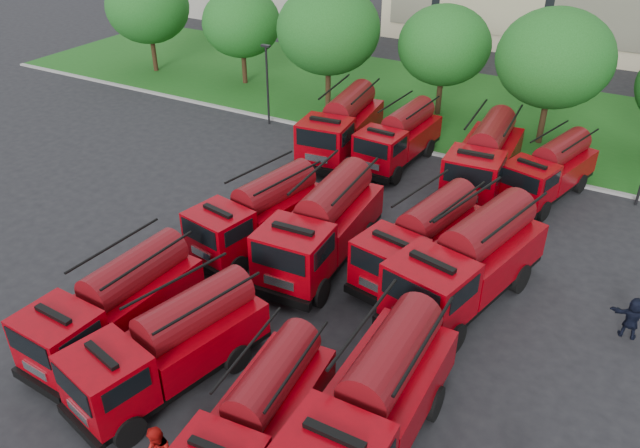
# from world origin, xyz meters

# --- Properties ---
(ground) EXTENTS (140.00, 140.00, 0.00)m
(ground) POSITION_xyz_m (0.00, 0.00, 0.00)
(ground) COLOR black
(ground) RESTS_ON ground
(lawn) EXTENTS (70.00, 16.00, 0.12)m
(lawn) POSITION_xyz_m (0.00, 26.00, 0.06)
(lawn) COLOR #185316
(lawn) RESTS_ON ground
(curb) EXTENTS (70.00, 0.30, 0.14)m
(curb) POSITION_xyz_m (0.00, 17.90, 0.07)
(curb) COLOR gray
(curb) RESTS_ON ground
(tree_0) EXTENTS (6.30, 6.30, 7.70)m
(tree_0) POSITION_xyz_m (-24.00, 22.00, 5.02)
(tree_0) COLOR #382314
(tree_0) RESTS_ON ground
(tree_1) EXTENTS (5.71, 5.71, 6.98)m
(tree_1) POSITION_xyz_m (-16.00, 23.00, 4.55)
(tree_1) COLOR #382314
(tree_1) RESTS_ON ground
(tree_2) EXTENTS (6.72, 6.72, 8.22)m
(tree_2) POSITION_xyz_m (-8.00, 21.50, 5.35)
(tree_2) COLOR #382314
(tree_2) RESTS_ON ground
(tree_3) EXTENTS (5.88, 5.88, 7.19)m
(tree_3) POSITION_xyz_m (-1.00, 24.00, 4.68)
(tree_3) COLOR #382314
(tree_3) RESTS_ON ground
(tree_4) EXTENTS (6.55, 6.55, 8.01)m
(tree_4) POSITION_xyz_m (6.00, 22.50, 5.22)
(tree_4) COLOR #382314
(tree_4) RESTS_ON ground
(lamp_post_0) EXTENTS (0.60, 0.25, 5.11)m
(lamp_post_0) POSITION_xyz_m (-10.00, 17.20, 2.90)
(lamp_post_0) COLOR black
(lamp_post_0) RESTS_ON ground
(fire_truck_0) EXTENTS (2.82, 7.00, 3.13)m
(fire_truck_0) POSITION_xyz_m (-3.15, -2.84, 1.58)
(fire_truck_0) COLOR black
(fire_truck_0) RESTS_ON ground
(fire_truck_1) EXTENTS (3.84, 7.18, 3.11)m
(fire_truck_1) POSITION_xyz_m (-0.04, -3.49, 1.57)
(fire_truck_1) COLOR black
(fire_truck_1) RESTS_ON ground
(fire_truck_2) EXTENTS (2.78, 6.56, 2.91)m
(fire_truck_2) POSITION_xyz_m (4.04, -4.51, 1.46)
(fire_truck_2) COLOR black
(fire_truck_2) RESTS_ON ground
(fire_truck_3) EXTENTS (2.83, 7.52, 3.41)m
(fire_truck_3) POSITION_xyz_m (6.77, -2.61, 1.72)
(fire_truck_3) COLOR black
(fire_truck_3) RESTS_ON ground
(fire_truck_4) EXTENTS (3.55, 7.17, 3.12)m
(fire_truck_4) POSITION_xyz_m (-2.38, 4.94, 1.57)
(fire_truck_4) COLOR black
(fire_truck_4) RESTS_ON ground
(fire_truck_5) EXTENTS (3.19, 7.83, 3.50)m
(fire_truck_5) POSITION_xyz_m (0.74, 5.12, 1.76)
(fire_truck_5) COLOR black
(fire_truck_5) RESTS_ON ground
(fire_truck_6) EXTENTS (3.67, 7.32, 3.18)m
(fire_truck_6) POSITION_xyz_m (4.67, 6.42, 1.60)
(fire_truck_6) COLOR black
(fire_truck_6) RESTS_ON ground
(fire_truck_7) EXTENTS (4.48, 8.34, 3.61)m
(fire_truck_7) POSITION_xyz_m (6.92, 5.48, 1.82)
(fire_truck_7) COLOR black
(fire_truck_7) RESTS_ON ground
(fire_truck_8) EXTENTS (3.49, 7.91, 3.49)m
(fire_truck_8) POSITION_xyz_m (-3.72, 15.38, 1.75)
(fire_truck_8) COLOR black
(fire_truck_8) RESTS_ON ground
(fire_truck_9) EXTENTS (2.83, 6.92, 3.08)m
(fire_truck_9) POSITION_xyz_m (-0.38, 15.85, 1.55)
(fire_truck_9) COLOR black
(fire_truck_9) RESTS_ON ground
(fire_truck_10) EXTENTS (3.17, 7.76, 3.46)m
(fire_truck_10) POSITION_xyz_m (4.65, 15.15, 1.74)
(fire_truck_10) COLOR black
(fire_truck_10) RESTS_ON ground
(fire_truck_11) EXTENTS (3.83, 6.86, 2.96)m
(fire_truck_11) POSITION_xyz_m (7.81, 15.88, 1.49)
(fire_truck_11) COLOR black
(fire_truck_11) RESTS_ON ground
(firefighter_4) EXTENTS (0.85, 0.67, 1.52)m
(firefighter_4) POSITION_xyz_m (-3.89, 0.82, 0.00)
(firefighter_4) COLOR black
(firefighter_4) RESTS_ON ground
(firefighter_5) EXTENTS (1.57, 0.70, 1.69)m
(firefighter_5) POSITION_xyz_m (12.82, 6.34, 0.00)
(firefighter_5) COLOR black
(firefighter_5) RESTS_ON ground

